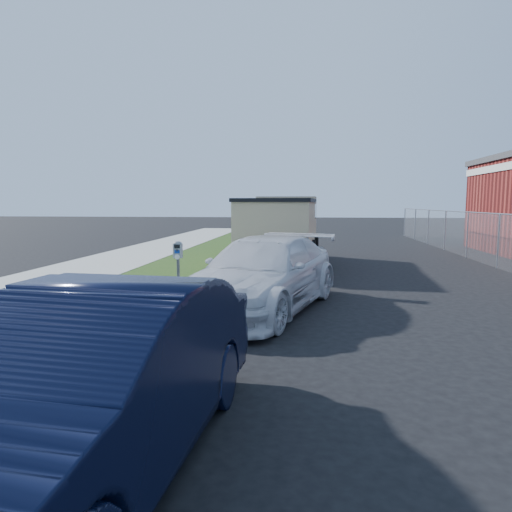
# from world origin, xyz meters

# --- Properties ---
(ground) EXTENTS (120.00, 120.00, 0.00)m
(ground) POSITION_xyz_m (0.00, 0.00, 0.00)
(ground) COLOR black
(ground) RESTS_ON ground
(streetside) EXTENTS (6.12, 50.00, 0.15)m
(streetside) POSITION_xyz_m (-5.57, 2.00, 0.07)
(streetside) COLOR #989890
(streetside) RESTS_ON ground
(chainlink_fence) EXTENTS (0.06, 30.06, 30.00)m
(chainlink_fence) POSITION_xyz_m (6.00, 7.00, 1.26)
(chainlink_fence) COLOR slate
(chainlink_fence) RESTS_ON ground
(parking_meter) EXTENTS (0.18, 0.13, 1.29)m
(parking_meter) POSITION_xyz_m (-2.81, -0.19, 1.06)
(parking_meter) COLOR #3F4247
(parking_meter) RESTS_ON ground
(white_wagon) EXTENTS (3.40, 5.43, 1.47)m
(white_wagon) POSITION_xyz_m (-1.16, 0.27, 0.73)
(white_wagon) COLOR silver
(white_wagon) RESTS_ON ground
(navy_sedan) EXTENTS (1.91, 4.64, 1.49)m
(navy_sedan) POSITION_xyz_m (-1.95, -5.61, 0.75)
(navy_sedan) COLOR black
(navy_sedan) RESTS_ON ground
(dump_truck) EXTENTS (2.75, 6.26, 2.40)m
(dump_truck) POSITION_xyz_m (-1.21, 7.26, 1.35)
(dump_truck) COLOR black
(dump_truck) RESTS_ON ground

